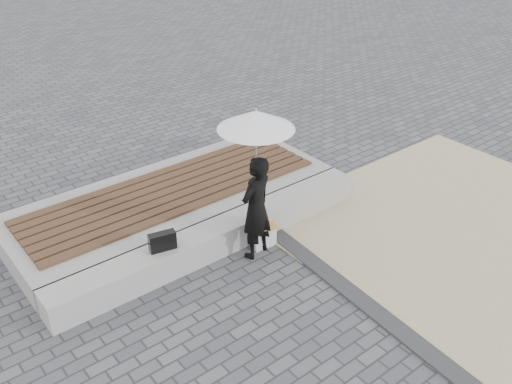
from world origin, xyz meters
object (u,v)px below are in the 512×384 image
parasol (256,120)px  handbag (162,241)px  canvas_tote (264,236)px  seating_ledge (217,237)px  woman (256,208)px

parasol → handbag: (-1.23, 0.40, -1.50)m
parasol → canvas_tote: parasol is taller
seating_ledge → woman: size_ratio=3.31×
seating_ledge → handbag: size_ratio=14.17×
parasol → handbag: size_ratio=3.54×
handbag → canvas_tote: bearing=-0.6°
canvas_tote → woman: bearing=-155.9°
woman → canvas_tote: woman is taller
seating_ledge → canvas_tote: seating_ledge is taller
handbag → canvas_tote: 1.50m
woman → parasol: bearing=180.0°
seating_ledge → parasol: parasol is taller
seating_ledge → canvas_tote: 0.66m
parasol → handbag: 1.98m
woman → canvas_tote: bearing=-175.5°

